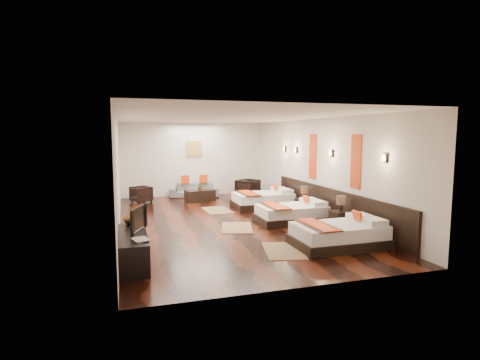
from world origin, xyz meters
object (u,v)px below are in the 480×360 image
object	(u,v)px
book	(133,241)
bed_far	(264,200)
tv	(135,219)
armchair_right	(248,188)
figurine	(131,216)
bed_near	(340,234)
bed_mid	(292,213)
armchair_left	(141,194)
coffee_table	(200,196)
nightstand_a	(341,218)
sofa	(195,190)
nightstand_b	(304,205)
table_plant	(200,186)
tv_console	(133,248)

from	to	relation	value
book	bed_far	bearing A→B (deg)	49.90
tv	armchair_right	distance (m)	7.78
figurine	armchair_right	world-z (taller)	figurine
bed_near	armchair_right	xyz separation A→B (m)	(0.18, 6.75, 0.08)
bed_mid	book	world-z (taller)	bed_mid
armchair_left	coffee_table	size ratio (longest dim) A/B	0.62
tv	armchair_right	world-z (taller)	tv
nightstand_a	book	xyz separation A→B (m)	(-4.95, -1.60, 0.26)
bed_far	sofa	bearing A→B (deg)	122.17
nightstand_b	armchair_left	bearing A→B (deg)	142.21
nightstand_a	armchair_left	xyz separation A→B (m)	(-4.50, 5.48, -0.02)
bed_mid	armchair_right	bearing A→B (deg)	87.69
book	table_plant	bearing A→B (deg)	69.97
tv	coffee_table	xyz separation A→B (m)	(2.40, 6.01, -0.59)
bed_far	figurine	xyz separation A→B (m)	(-4.19, -3.67, 0.47)
bed_near	armchair_left	xyz separation A→B (m)	(-3.75, 6.67, 0.03)
table_plant	sofa	bearing A→B (deg)	91.05
tv	bed_far	bearing A→B (deg)	-22.68
armchair_right	sofa	bearing A→B (deg)	126.09
sofa	coffee_table	distance (m)	1.05
armchair_left	book	bearing A→B (deg)	-29.91
nightstand_a	figurine	world-z (taller)	figurine
tv_console	sofa	bearing A→B (deg)	71.26
bed_mid	coffee_table	distance (m)	4.32
bed_near	tv_console	size ratio (longest dim) A/B	1.07
book	figurine	bearing A→B (deg)	90.00
bed_mid	nightstand_b	bearing A→B (deg)	47.57
nightstand_a	sofa	xyz separation A→B (m)	(-2.50, 6.16, -0.04)
book	bed_near	bearing A→B (deg)	5.47
bed_far	tv	size ratio (longest dim) A/B	2.34
tv_console	nightstand_a	bearing A→B (deg)	11.93
nightstand_b	armchair_right	bearing A→B (deg)	99.15
bed_mid	table_plant	bearing A→B (deg)	113.40
tv	armchair_left	bearing A→B (deg)	17.85
armchair_right	armchair_left	bearing A→B (deg)	144.76
armchair_left	coffee_table	distance (m)	2.04
table_plant	armchair_left	bearing A→B (deg)	171.06
bed_far	coffee_table	world-z (taller)	bed_far
tv_console	nightstand_b	bearing A→B (deg)	31.52
armchair_right	coffee_table	world-z (taller)	armchair_right
armchair_left	nightstand_b	bearing A→B (deg)	25.88
tv_console	armchair_left	world-z (taller)	armchair_left
bed_near	coffee_table	distance (m)	6.55
bed_far	armchair_left	world-z (taller)	bed_far
sofa	bed_near	bearing A→B (deg)	-66.20
nightstand_b	table_plant	distance (m)	4.03
sofa	nightstand_b	bearing A→B (deg)	-48.66
figurine	table_plant	bearing A→B (deg)	65.64
bed_near	nightstand_b	size ratio (longest dim) A/B	2.28
nightstand_b	book	distance (m)	6.11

